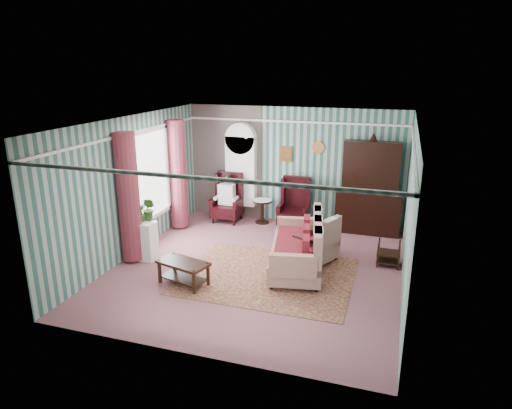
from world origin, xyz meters
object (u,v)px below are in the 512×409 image
(bookcase, at_px, (241,176))
(plant_stand, at_px, (143,240))
(dresser_hutch, at_px, (370,185))
(coffee_table, at_px, (184,273))
(wingback_left, at_px, (227,198))
(floral_armchair, at_px, (316,237))
(round_side_table, at_px, (262,212))
(wingback_right, at_px, (294,204))
(sofa, at_px, (296,243))
(seated_woman, at_px, (227,199))
(nest_table, at_px, (389,253))

(bookcase, distance_m, plant_stand, 3.39)
(dresser_hutch, relative_size, coffee_table, 2.50)
(bookcase, distance_m, wingback_left, 0.68)
(floral_armchair, height_order, coffee_table, floral_armchair)
(dresser_hutch, distance_m, round_side_table, 2.75)
(wingback_right, xyz_separation_m, sofa, (0.58, -2.25, -0.10))
(wingback_left, height_order, round_side_table, wingback_left)
(dresser_hutch, bearing_deg, seated_woman, -175.59)
(dresser_hutch, height_order, sofa, dresser_hutch)
(wingback_right, height_order, round_side_table, wingback_right)
(seated_woman, bearing_deg, dresser_hutch, 4.41)
(dresser_hutch, height_order, plant_stand, dresser_hutch)
(wingback_right, height_order, nest_table, wingback_right)
(wingback_left, bearing_deg, dresser_hutch, 4.41)
(bookcase, distance_m, dresser_hutch, 3.25)
(round_side_table, height_order, plant_stand, plant_stand)
(wingback_left, bearing_deg, sofa, -43.98)
(wingback_left, xyz_separation_m, seated_woman, (0.00, 0.00, -0.04))
(dresser_hutch, xyz_separation_m, nest_table, (0.57, -1.82, -0.91))
(dresser_hutch, bearing_deg, wingback_left, -175.59)
(round_side_table, bearing_deg, wingback_left, -170.54)
(nest_table, height_order, plant_stand, plant_stand)
(seated_woman, bearing_deg, wingback_right, 0.00)
(seated_woman, height_order, sofa, seated_woman)
(dresser_hutch, height_order, wingback_left, dresser_hutch)
(sofa, xyz_separation_m, floral_armchair, (0.30, 0.48, -0.01))
(wingback_right, xyz_separation_m, round_side_table, (-0.85, 0.15, -0.33))
(wingback_left, bearing_deg, nest_table, -20.85)
(plant_stand, bearing_deg, dresser_hutch, 35.08)
(nest_table, bearing_deg, wingback_right, 146.25)
(nest_table, xyz_separation_m, plant_stand, (-4.87, -1.20, 0.13))
(wingback_left, relative_size, floral_armchair, 1.22)
(seated_woman, xyz_separation_m, nest_table, (4.07, -1.55, -0.32))
(sofa, bearing_deg, round_side_table, 19.86)
(bookcase, relative_size, dresser_hutch, 0.95)
(bookcase, distance_m, floral_armchair, 3.27)
(seated_woman, distance_m, nest_table, 4.37)
(wingback_left, height_order, coffee_table, wingback_left)
(round_side_table, height_order, sofa, sofa)
(sofa, bearing_deg, plant_stand, 88.11)
(bookcase, xyz_separation_m, wingback_left, (-0.25, -0.39, -0.50))
(bookcase, bearing_deg, wingback_right, -14.57)
(seated_woman, bearing_deg, plant_stand, -106.22)
(seated_woman, bearing_deg, nest_table, -20.85)
(bookcase, bearing_deg, dresser_hutch, -2.11)
(wingback_right, bearing_deg, wingback_left, 180.00)
(wingback_left, height_order, plant_stand, wingback_left)
(wingback_right, height_order, plant_stand, wingback_right)
(wingback_left, distance_m, seated_woman, 0.04)
(plant_stand, height_order, floral_armchair, floral_armchair)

